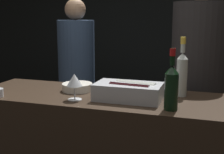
% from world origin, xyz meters
% --- Properties ---
extents(wall_back_chalkboard, '(6.40, 0.06, 2.80)m').
position_xyz_m(wall_back_chalkboard, '(0.00, 2.66, 1.40)').
color(wall_back_chalkboard, black).
rests_on(wall_back_chalkboard, ground_plane).
extents(ice_bin_with_bottles, '(0.41, 0.23, 0.11)m').
position_xyz_m(ice_bin_with_bottles, '(0.14, 0.25, 1.08)').
color(ice_bin_with_bottles, '#B7BABF').
rests_on(ice_bin_with_bottles, bar_counter).
extents(bowl_white, '(0.21, 0.21, 0.05)m').
position_xyz_m(bowl_white, '(-0.27, 0.37, 1.05)').
color(bowl_white, silver).
rests_on(bowl_white, bar_counter).
extents(wine_glass, '(0.10, 0.10, 0.16)m').
position_xyz_m(wine_glass, '(-0.18, 0.15, 1.15)').
color(wine_glass, silver).
rests_on(wine_glass, bar_counter).
extents(red_wine_bottle_burgundy, '(0.08, 0.08, 0.34)m').
position_xyz_m(red_wine_bottle_burgundy, '(0.41, 0.12, 1.16)').
color(red_wine_bottle_burgundy, black).
rests_on(red_wine_bottle_burgundy, bar_counter).
extents(rose_wine_bottle, '(0.07, 0.07, 0.38)m').
position_xyz_m(rose_wine_bottle, '(0.43, 0.44, 1.19)').
color(rose_wine_bottle, '#B2B7AD').
rests_on(rose_wine_bottle, bar_counter).
extents(person_in_hoodie, '(0.39, 0.39, 1.65)m').
position_xyz_m(person_in_hoodie, '(0.71, 1.57, 0.91)').
color(person_in_hoodie, black).
rests_on(person_in_hoodie, ground_plane).
extents(person_blond_tee, '(0.42, 0.42, 1.85)m').
position_xyz_m(person_blond_tee, '(0.51, 0.92, 1.03)').
color(person_blond_tee, black).
rests_on(person_blond_tee, ground_plane).
extents(person_grey_polo, '(0.37, 0.37, 1.70)m').
position_xyz_m(person_grey_polo, '(-0.72, 1.35, 0.94)').
color(person_grey_polo, black).
rests_on(person_grey_polo, ground_plane).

